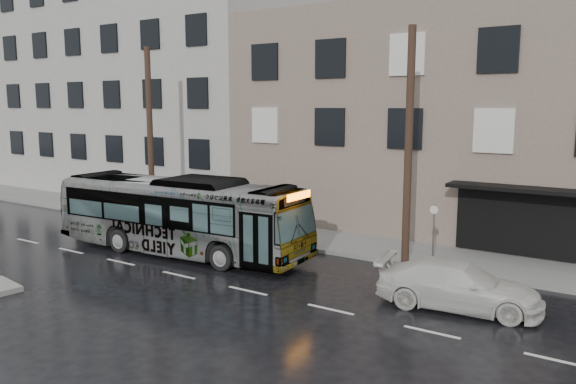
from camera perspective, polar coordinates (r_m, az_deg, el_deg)
name	(u,v)px	position (r m, az deg, el deg)	size (l,w,h in m)	color
ground	(223,260)	(23.12, -6.66, -6.87)	(120.00, 120.00, 0.00)	black
sidewalk	(289,235)	(26.92, 0.07, -4.40)	(90.00, 3.60, 0.15)	gray
building_taupe	(448,119)	(31.16, 15.95, 7.14)	(20.00, 12.00, 11.00)	gray
building_grey	(159,82)	(45.01, -12.93, 10.84)	(26.00, 15.00, 16.00)	#B6B2AB
utility_pole_front	(409,147)	(21.84, 12.15, 4.48)	(0.30, 0.30, 9.00)	#3F291F
utility_pole_rear	(150,136)	(29.89, -13.83, 5.53)	(0.30, 0.30, 9.00)	#3F291F
sign_post	(433,236)	(21.96, 14.55, -4.30)	(0.06, 0.06, 2.40)	slate
bus	(179,215)	(24.10, -11.00, -2.33)	(2.75, 11.75, 3.27)	#B2B2B2
white_sedan	(458,285)	(18.30, 16.92, -9.07)	(2.02, 4.97, 1.44)	silver
dark_sedan	(114,222)	(28.43, -17.25, -2.91)	(1.36, 3.91, 1.29)	black
slush_pile	(1,286)	(21.85, -27.16, -8.49)	(1.80, 0.80, 0.18)	gray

